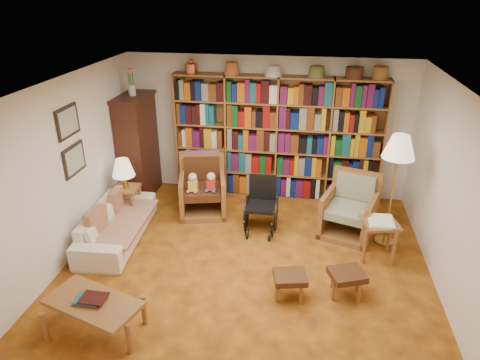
% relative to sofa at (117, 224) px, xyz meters
% --- Properties ---
extents(floor, '(5.00, 5.00, 0.00)m').
position_rel_sofa_xyz_m(floor, '(2.05, -0.45, -0.27)').
color(floor, '#BD6B1D').
rests_on(floor, ground).
extents(ceiling, '(5.00, 5.00, 0.00)m').
position_rel_sofa_xyz_m(ceiling, '(2.05, -0.45, 2.23)').
color(ceiling, white).
rests_on(ceiling, wall_back).
extents(wall_back, '(5.00, 0.00, 5.00)m').
position_rel_sofa_xyz_m(wall_back, '(2.05, 2.05, 0.98)').
color(wall_back, silver).
rests_on(wall_back, floor).
extents(wall_front, '(5.00, 0.00, 5.00)m').
position_rel_sofa_xyz_m(wall_front, '(2.05, -2.95, 0.98)').
color(wall_front, silver).
rests_on(wall_front, floor).
extents(wall_left, '(0.00, 5.00, 5.00)m').
position_rel_sofa_xyz_m(wall_left, '(-0.45, -0.45, 0.98)').
color(wall_left, silver).
rests_on(wall_left, floor).
extents(wall_right, '(0.00, 5.00, 5.00)m').
position_rel_sofa_xyz_m(wall_right, '(4.55, -0.45, 0.98)').
color(wall_right, silver).
rests_on(wall_right, floor).
extents(bookshelf, '(3.60, 0.30, 2.42)m').
position_rel_sofa_xyz_m(bookshelf, '(2.25, 1.88, 0.90)').
color(bookshelf, '#915F2D').
rests_on(bookshelf, floor).
extents(curio_cabinet, '(0.50, 0.95, 2.40)m').
position_rel_sofa_xyz_m(curio_cabinet, '(-0.20, 1.55, 0.69)').
color(curio_cabinet, '#3E1D10').
rests_on(curio_cabinet, floor).
extents(framed_pictures, '(0.03, 0.52, 0.97)m').
position_rel_sofa_xyz_m(framed_pictures, '(-0.43, -0.15, 1.36)').
color(framed_pictures, black).
rests_on(framed_pictures, wall_left).
extents(sofa, '(1.86, 0.83, 0.53)m').
position_rel_sofa_xyz_m(sofa, '(0.00, 0.00, 0.00)').
color(sofa, '#EDE1C9').
rests_on(sofa, floor).
extents(sofa_throw, '(0.83, 1.48, 0.04)m').
position_rel_sofa_xyz_m(sofa_throw, '(0.05, 0.00, 0.03)').
color(sofa_throw, beige).
rests_on(sofa_throw, sofa).
extents(cushion_left, '(0.14, 0.37, 0.37)m').
position_rel_sofa_xyz_m(cushion_left, '(-0.13, 0.35, 0.18)').
color(cushion_left, maroon).
rests_on(cushion_left, sofa).
extents(cushion_right, '(0.18, 0.41, 0.40)m').
position_rel_sofa_xyz_m(cushion_right, '(-0.13, -0.35, 0.18)').
color(cushion_right, maroon).
rests_on(cushion_right, sofa).
extents(side_table_lamp, '(0.43, 0.43, 0.57)m').
position_rel_sofa_xyz_m(side_table_lamp, '(-0.10, 0.64, 0.15)').
color(side_table_lamp, '#915F2D').
rests_on(side_table_lamp, floor).
extents(table_lamp, '(0.36, 0.36, 0.50)m').
position_rel_sofa_xyz_m(table_lamp, '(-0.10, 0.64, 0.63)').
color(table_lamp, '#B48A39').
rests_on(table_lamp, side_table_lamp).
extents(armchair_leather, '(0.95, 0.97, 0.98)m').
position_rel_sofa_xyz_m(armchair_leather, '(1.09, 1.15, 0.13)').
color(armchair_leather, '#915F2D').
rests_on(armchair_leather, floor).
extents(armchair_sage, '(1.01, 1.01, 0.95)m').
position_rel_sofa_xyz_m(armchair_sage, '(3.49, 0.83, 0.10)').
color(armchair_sage, '#915F2D').
rests_on(armchair_sage, floor).
extents(wheelchair, '(0.50, 0.70, 0.88)m').
position_rel_sofa_xyz_m(wheelchair, '(2.13, 0.69, 0.13)').
color(wheelchair, black).
rests_on(wheelchair, floor).
extents(floor_lamp, '(0.45, 0.45, 1.72)m').
position_rel_sofa_xyz_m(floor_lamp, '(4.04, 0.57, 1.21)').
color(floor_lamp, '#B48A39').
rests_on(floor_lamp, floor).
extents(side_table_papers, '(0.55, 0.55, 0.61)m').
position_rel_sofa_xyz_m(side_table_papers, '(3.86, 0.15, 0.21)').
color(side_table_papers, '#915F2D').
rests_on(side_table_papers, floor).
extents(footstool_a, '(0.46, 0.41, 0.34)m').
position_rel_sofa_xyz_m(footstool_a, '(2.68, -0.92, 0.01)').
color(footstool_a, '#482413').
rests_on(footstool_a, floor).
extents(footstool_b, '(0.52, 0.48, 0.35)m').
position_rel_sofa_xyz_m(footstool_b, '(3.37, -0.77, 0.02)').
color(footstool_b, '#482413').
rests_on(footstool_b, floor).
extents(coffee_table, '(1.17, 0.83, 0.50)m').
position_rel_sofa_xyz_m(coffee_table, '(0.58, -1.88, 0.12)').
color(coffee_table, '#915F2D').
rests_on(coffee_table, floor).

